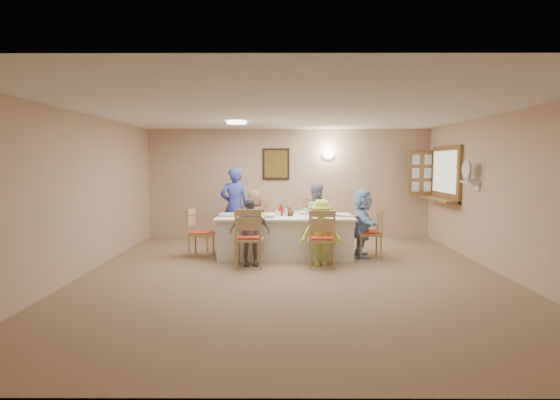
{
  "coord_description": "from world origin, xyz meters",
  "views": [
    {
      "loc": [
        -0.17,
        -6.59,
        1.75
      ],
      "look_at": [
        -0.2,
        1.4,
        1.05
      ],
      "focal_mm": 28.0,
      "sensor_mm": 36.0,
      "label": 1
    }
  ],
  "objects_px": {
    "diner_front_left": "(250,232)",
    "diner_back_right": "(315,216)",
    "chair_back_left": "(255,224)",
    "diner_front_right": "(321,233)",
    "serving_hatch": "(446,174)",
    "dining_table": "(285,236)",
    "diner_right_end": "(362,223)",
    "chair_left_end": "(201,233)",
    "desk_fan": "(469,173)",
    "chair_front_left": "(249,237)",
    "diner_back_left": "(255,220)",
    "condiment_ketchup": "(281,209)",
    "chair_right_end": "(369,232)",
    "caregiver": "(235,206)",
    "chair_back_right": "(314,223)",
    "chair_front_right": "(322,238)"
  },
  "relations": [
    {
      "from": "serving_hatch",
      "to": "caregiver",
      "type": "relative_size",
      "value": 0.92
    },
    {
      "from": "serving_hatch",
      "to": "dining_table",
      "type": "distance_m",
      "value": 3.65
    },
    {
      "from": "desk_fan",
      "to": "diner_right_end",
      "type": "bearing_deg",
      "value": 170.1
    },
    {
      "from": "chair_right_end",
      "to": "diner_right_end",
      "type": "height_order",
      "value": "diner_right_end"
    },
    {
      "from": "chair_left_end",
      "to": "diner_back_right",
      "type": "height_order",
      "value": "diner_back_right"
    },
    {
      "from": "chair_back_left",
      "to": "chair_right_end",
      "type": "height_order",
      "value": "chair_back_left"
    },
    {
      "from": "chair_right_end",
      "to": "diner_right_end",
      "type": "relative_size",
      "value": 0.73
    },
    {
      "from": "serving_hatch",
      "to": "diner_front_left",
      "type": "bearing_deg",
      "value": -156.31
    },
    {
      "from": "diner_right_end",
      "to": "chair_right_end",
      "type": "bearing_deg",
      "value": -86.22
    },
    {
      "from": "chair_back_left",
      "to": "diner_back_left",
      "type": "relative_size",
      "value": 0.83
    },
    {
      "from": "chair_front_right",
      "to": "condiment_ketchup",
      "type": "relative_size",
      "value": 4.2
    },
    {
      "from": "chair_left_end",
      "to": "chair_right_end",
      "type": "height_order",
      "value": "chair_right_end"
    },
    {
      "from": "diner_right_end",
      "to": "caregiver",
      "type": "relative_size",
      "value": 0.77
    },
    {
      "from": "chair_right_end",
      "to": "diner_front_right",
      "type": "height_order",
      "value": "diner_front_right"
    },
    {
      "from": "diner_back_right",
      "to": "diner_front_left",
      "type": "relative_size",
      "value": 1.16
    },
    {
      "from": "caregiver",
      "to": "diner_front_right",
      "type": "bearing_deg",
      "value": 122.08
    },
    {
      "from": "desk_fan",
      "to": "chair_front_left",
      "type": "distance_m",
      "value": 3.98
    },
    {
      "from": "desk_fan",
      "to": "dining_table",
      "type": "bearing_deg",
      "value": 174.45
    },
    {
      "from": "dining_table",
      "to": "chair_back_right",
      "type": "distance_m",
      "value": 1.01
    },
    {
      "from": "chair_back_left",
      "to": "chair_left_end",
      "type": "bearing_deg",
      "value": -128.49
    },
    {
      "from": "chair_right_end",
      "to": "diner_back_left",
      "type": "height_order",
      "value": "diner_back_left"
    },
    {
      "from": "condiment_ketchup",
      "to": "diner_front_left",
      "type": "bearing_deg",
      "value": -126.23
    },
    {
      "from": "chair_front_left",
      "to": "diner_back_right",
      "type": "height_order",
      "value": "diner_back_right"
    },
    {
      "from": "serving_hatch",
      "to": "diner_front_left",
      "type": "xyz_separation_m",
      "value": [
        -3.92,
        -1.72,
        -0.92
      ]
    },
    {
      "from": "diner_front_left",
      "to": "caregiver",
      "type": "relative_size",
      "value": 0.7
    },
    {
      "from": "diner_back_right",
      "to": "diner_right_end",
      "type": "relative_size",
      "value": 1.06
    },
    {
      "from": "chair_back_left",
      "to": "diner_front_right",
      "type": "xyz_separation_m",
      "value": [
        1.2,
        -1.48,
        0.06
      ]
    },
    {
      "from": "chair_right_end",
      "to": "chair_back_left",
      "type": "bearing_deg",
      "value": -110.92
    },
    {
      "from": "diner_front_right",
      "to": "diner_back_right",
      "type": "bearing_deg",
      "value": 81.84
    },
    {
      "from": "desk_fan",
      "to": "chair_back_left",
      "type": "xyz_separation_m",
      "value": [
        -3.81,
        1.11,
        -1.05
      ]
    },
    {
      "from": "dining_table",
      "to": "chair_right_end",
      "type": "xyz_separation_m",
      "value": [
        1.55,
        0.0,
        0.08
      ]
    },
    {
      "from": "desk_fan",
      "to": "chair_left_end",
      "type": "bearing_deg",
      "value": 176.25
    },
    {
      "from": "chair_back_left",
      "to": "diner_right_end",
      "type": "xyz_separation_m",
      "value": [
        2.02,
        -0.8,
        0.13
      ]
    },
    {
      "from": "diner_back_left",
      "to": "chair_right_end",
      "type": "bearing_deg",
      "value": 155.97
    },
    {
      "from": "chair_front_left",
      "to": "diner_back_left",
      "type": "xyz_separation_m",
      "value": [
        0.0,
        1.48,
        0.1
      ]
    },
    {
      "from": "desk_fan",
      "to": "condiment_ketchup",
      "type": "xyz_separation_m",
      "value": [
        -3.29,
        0.34,
        -0.67
      ]
    },
    {
      "from": "chair_front_right",
      "to": "diner_front_left",
      "type": "xyz_separation_m",
      "value": [
        -1.2,
        0.12,
        0.09
      ]
    },
    {
      "from": "dining_table",
      "to": "chair_right_end",
      "type": "relative_size",
      "value": 2.73
    },
    {
      "from": "chair_front_right",
      "to": "condiment_ketchup",
      "type": "height_order",
      "value": "condiment_ketchup"
    },
    {
      "from": "diner_back_right",
      "to": "chair_right_end",
      "type": "bearing_deg",
      "value": 144.51
    },
    {
      "from": "chair_back_left",
      "to": "diner_front_right",
      "type": "distance_m",
      "value": 1.91
    },
    {
      "from": "dining_table",
      "to": "condiment_ketchup",
      "type": "height_order",
      "value": "condiment_ketchup"
    },
    {
      "from": "diner_front_left",
      "to": "condiment_ketchup",
      "type": "distance_m",
      "value": 0.93
    },
    {
      "from": "serving_hatch",
      "to": "chair_back_right",
      "type": "relative_size",
      "value": 1.48
    },
    {
      "from": "diner_front_right",
      "to": "condiment_ketchup",
      "type": "bearing_deg",
      "value": 125.66
    },
    {
      "from": "chair_front_left",
      "to": "chair_back_right",
      "type": "bearing_deg",
      "value": -126.03
    },
    {
      "from": "chair_right_end",
      "to": "diner_back_right",
      "type": "xyz_separation_m",
      "value": [
        -0.95,
        0.68,
        0.21
      ]
    },
    {
      "from": "diner_front_left",
      "to": "diner_back_right",
      "type": "bearing_deg",
      "value": 38.52
    },
    {
      "from": "desk_fan",
      "to": "chair_back_right",
      "type": "height_order",
      "value": "desk_fan"
    },
    {
      "from": "serving_hatch",
      "to": "chair_front_right",
      "type": "xyz_separation_m",
      "value": [
        -2.72,
        -1.84,
        -1.01
      ]
    }
  ]
}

